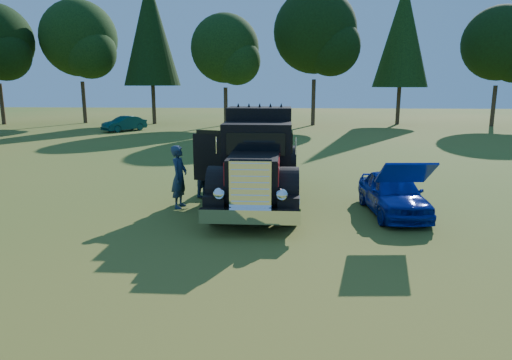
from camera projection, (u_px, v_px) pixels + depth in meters
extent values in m
plane|color=#315B1A|center=(231.00, 218.00, 13.03)|extent=(120.00, 120.00, 0.00)
cylinder|color=#2D2116|center=(2.00, 104.00, 42.56)|extent=(0.36, 0.36, 3.78)
sphere|color=black|center=(4.00, 55.00, 40.75)|extent=(4.62, 4.62, 4.62)
cylinder|color=#2D2116|center=(84.00, 102.00, 44.04)|extent=(0.36, 0.36, 3.96)
sphere|color=black|center=(79.00, 38.00, 42.81)|extent=(7.04, 7.04, 7.04)
sphere|color=black|center=(90.00, 52.00, 42.14)|extent=(4.84, 4.84, 4.84)
cylinder|color=#2D2116|center=(154.00, 99.00, 43.03)|extent=(0.36, 0.36, 4.68)
cone|color=black|center=(150.00, 31.00, 41.77)|extent=(5.20, 5.20, 9.75)
cylinder|color=#2D2116|center=(226.00, 106.00, 41.73)|extent=(0.36, 0.36, 3.42)
sphere|color=black|center=(225.00, 48.00, 40.67)|extent=(6.08, 6.08, 6.08)
sphere|color=black|center=(237.00, 61.00, 40.09)|extent=(4.18, 4.18, 4.18)
cylinder|color=#2D2116|center=(313.00, 102.00, 41.63)|extent=(0.36, 0.36, 4.14)
sphere|color=black|center=(315.00, 31.00, 40.35)|extent=(7.36, 7.36, 7.36)
sphere|color=black|center=(331.00, 47.00, 39.65)|extent=(5.06, 5.06, 5.06)
cylinder|color=#2D2116|center=(399.00, 100.00, 42.54)|extent=(0.36, 0.36, 4.50)
cone|color=black|center=(403.00, 34.00, 41.33)|extent=(5.00, 5.00, 9.38)
cylinder|color=#2D2116|center=(493.00, 106.00, 40.66)|extent=(0.36, 0.36, 3.60)
sphere|color=black|center=(500.00, 43.00, 39.54)|extent=(6.40, 6.40, 6.40)
cylinder|color=black|center=(215.00, 203.00, 12.51)|extent=(0.32, 1.10, 1.10)
cylinder|color=black|center=(292.00, 204.00, 12.37)|extent=(0.32, 1.10, 1.10)
cylinder|color=black|center=(235.00, 170.00, 17.20)|extent=(0.32, 1.10, 1.10)
cylinder|color=black|center=(290.00, 171.00, 17.06)|extent=(0.32, 1.10, 1.10)
cylinder|color=black|center=(243.00, 170.00, 17.17)|extent=(0.32, 1.10, 1.10)
cylinder|color=black|center=(282.00, 171.00, 17.08)|extent=(0.32, 1.10, 1.10)
cube|color=black|center=(259.00, 181.00, 14.97)|extent=(1.60, 6.40, 0.28)
cube|color=white|center=(250.00, 216.00, 11.22)|extent=(2.50, 0.22, 0.36)
cube|color=white|center=(251.00, 186.00, 11.37)|extent=(1.05, 0.30, 1.30)
cube|color=black|center=(254.00, 176.00, 12.38)|extent=(1.35, 1.80, 1.10)
cube|color=maroon|center=(228.00, 168.00, 12.39)|extent=(0.02, 1.80, 0.60)
cube|color=maroon|center=(279.00, 169.00, 12.30)|extent=(0.02, 1.80, 0.60)
cylinder|color=black|center=(219.00, 189.00, 12.42)|extent=(0.55, 1.24, 1.24)
cylinder|color=black|center=(288.00, 190.00, 12.30)|extent=(0.55, 1.24, 1.24)
sphere|color=white|center=(219.00, 194.00, 11.39)|extent=(0.32, 0.32, 0.32)
sphere|color=white|center=(282.00, 195.00, 11.29)|extent=(0.32, 0.32, 0.32)
cube|color=black|center=(257.00, 158.00, 13.85)|extent=(2.05, 1.30, 2.10)
cube|color=black|center=(256.00, 144.00, 13.09)|extent=(1.70, 0.05, 0.65)
cube|color=black|center=(260.00, 145.00, 15.07)|extent=(2.05, 1.30, 2.50)
cube|color=black|center=(262.00, 161.00, 16.85)|extent=(2.00, 2.00, 0.35)
cube|color=black|center=(209.00, 158.00, 14.45)|extent=(1.07, 0.37, 1.50)
cube|color=maroon|center=(209.00, 162.00, 14.53)|extent=(0.82, 0.26, 0.75)
imported|color=#070FA0|center=(393.00, 193.00, 13.31)|extent=(1.71, 3.69, 1.22)
cube|color=#070FA0|center=(405.00, 173.00, 11.46)|extent=(1.37, 1.03, 0.67)
imported|color=#1A213E|center=(179.00, 177.00, 13.92)|extent=(0.54, 0.75, 1.93)
imported|color=#1C1D41|center=(207.00, 170.00, 15.33)|extent=(0.96, 1.07, 1.81)
imported|color=#0A3D40|center=(124.00, 124.00, 36.77)|extent=(3.14, 3.62, 1.18)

